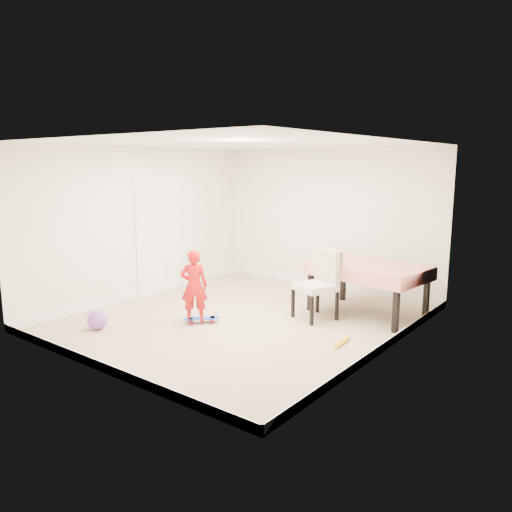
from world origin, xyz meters
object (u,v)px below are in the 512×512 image
Objects in this scene: skateboard at (201,320)px; dining_chair at (315,285)px; balloon at (97,320)px; child at (194,288)px; dining_table at (367,289)px.

dining_chair is at bearing -3.18° from skateboard.
balloon reaches higher than skateboard.
dining_chair reaches higher than skateboard.
dining_chair is 3.77× the size of balloon.
dining_chair is 1.80m from child.
dining_chair is 0.99× the size of child.
dining_chair is 1.97× the size of skateboard.
skateboard is 1.91× the size of balloon.
dining_chair is at bearing 46.74° from balloon.
skateboard is at bearing -161.46° from child.
balloon is at bearing -178.75° from skateboard.
dining_table is 3.20× the size of skateboard.
skateboard is 1.48m from balloon.
dining_chair is at bearing -173.88° from child.
dining_chair is (-0.53, -0.68, 0.12)m from dining_table.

